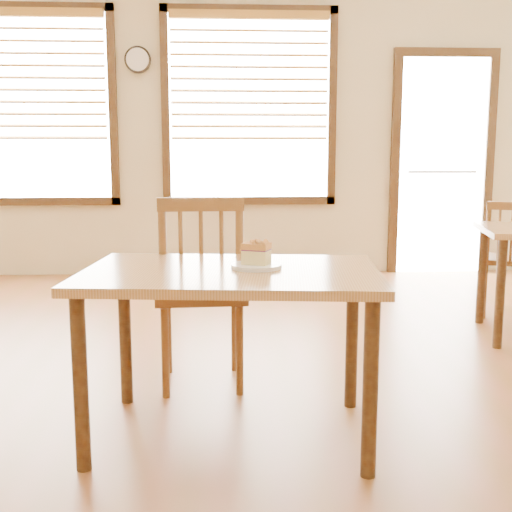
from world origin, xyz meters
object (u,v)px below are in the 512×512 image
Objects in this scene: cafe_chair_second at (509,258)px; plate at (256,266)px; cake_slice at (256,252)px; wall_clock at (138,60)px; cafe_chair_main at (201,291)px; cafe_table_main at (231,290)px.

plate is at bearing 66.01° from cafe_chair_second.
cake_slice is (-2.04, -1.97, 0.37)m from cafe_chair_second.
wall_clock is 4.18m from cake_slice.
wall_clock is 3.92m from cafe_chair_second.
wall_clock is at bearing 126.43° from cake_slice.
cake_slice is at bearing 111.09° from cafe_chair_main.
wall_clock reaches higher than plate.
cafe_chair_main reaches higher than cafe_table_main.
wall_clock is 0.25× the size of cafe_chair_main.
wall_clock is at bearing 108.18° from cafe_table_main.
wall_clock is 0.19× the size of cafe_table_main.
cake_slice is (0.26, -0.59, 0.30)m from cafe_chair_main.
cake_slice reaches higher than plate.
cafe_chair_second is at bearing 44.01° from plate.
cake_slice is at bearing 18.41° from cafe_table_main.
cake_slice is (0.96, -3.85, -1.33)m from wall_clock.
cafe_chair_second is at bearing 48.68° from cafe_table_main.
cafe_chair_main is at bearing 109.39° from cafe_table_main.
cafe_chair_main is 7.62× the size of cake_slice.
cafe_chair_second is (2.99, -1.88, -1.70)m from wall_clock.
cake_slice is (-0.00, -0.00, 0.06)m from plate.
plate is (0.11, 0.02, 0.10)m from cafe_table_main.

